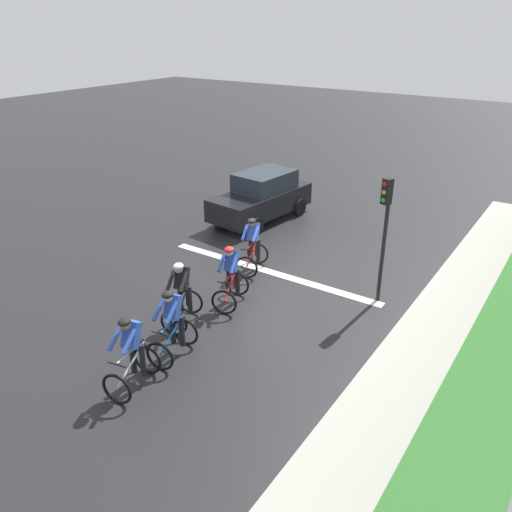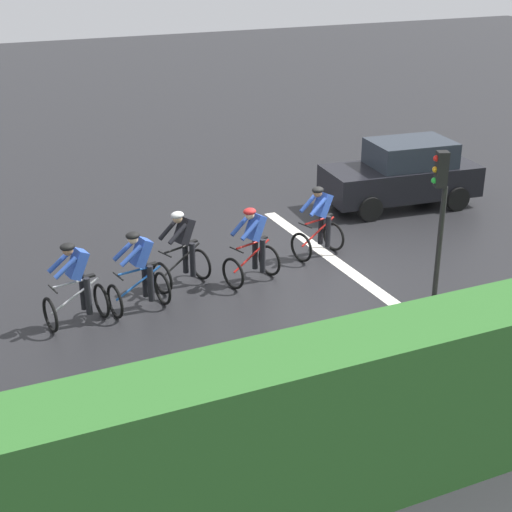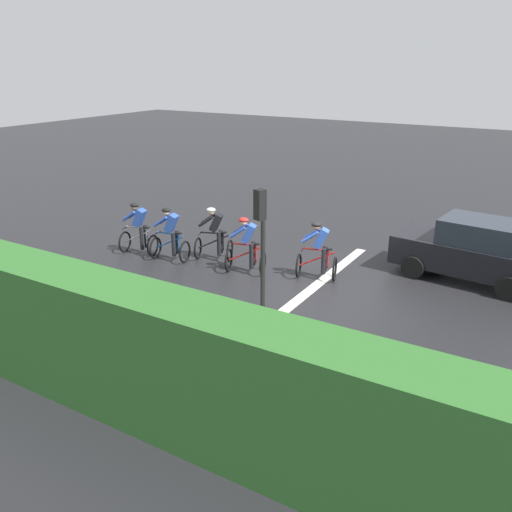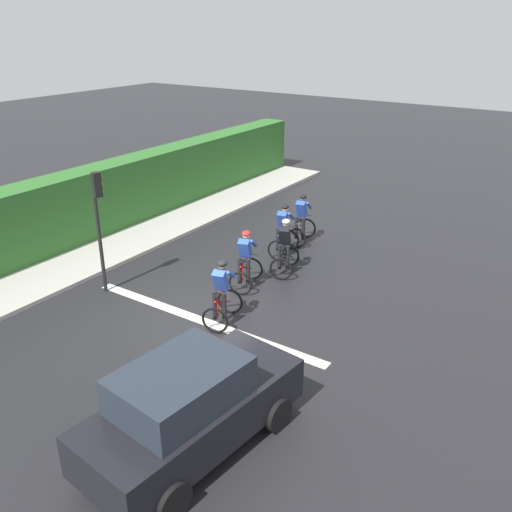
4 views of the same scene
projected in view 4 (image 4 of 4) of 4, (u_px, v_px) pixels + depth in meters
ground_plane at (202, 321)px, 13.62m from camera, size 80.00×80.00×0.00m
sidewalk_kerb at (109, 246)px, 17.95m from camera, size 2.80×24.31×0.12m
stone_wall_low at (90, 234)px, 18.33m from camera, size 0.44×24.31×0.53m
hedge_wall at (81, 207)px, 18.12m from camera, size 1.10×24.31×2.36m
road_marking_stop_line at (202, 321)px, 13.62m from camera, size 7.00×0.30×0.01m
cyclist_lead at (302, 220)px, 18.05m from camera, size 0.87×1.19×1.66m
cyclist_second at (284, 232)px, 17.09m from camera, size 0.86×1.18×1.66m
cyclist_mid at (285, 248)px, 15.86m from camera, size 0.99×1.24×1.66m
cyclist_fourth at (246, 261)px, 15.00m from camera, size 0.97×1.23×1.66m
cyclist_trailing at (222, 295)px, 13.19m from camera, size 0.94×1.22×1.66m
car_black at (190, 407)px, 9.25m from camera, size 2.22×4.26×1.76m
traffic_light_near_crossing at (99, 214)px, 14.27m from camera, size 0.26×0.30×3.34m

